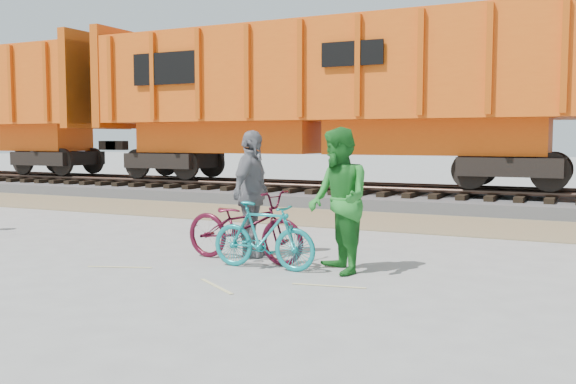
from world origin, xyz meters
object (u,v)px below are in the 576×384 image
Objects in this scene: bicycle_teal at (263,236)px; person_man at (339,201)px; hopper_car_center at (324,94)px; person_woman at (251,194)px; bicycle_maroon at (244,226)px.

person_man reaches higher than bicycle_teal.
person_man is at bearing -79.61° from bicycle_teal.
bicycle_teal is at bearing -72.27° from hopper_car_center.
person_man reaches higher than person_woman.
bicycle_teal is 0.80× the size of person_woman.
hopper_car_center is at bearing 19.97° from bicycle_maroon.
bicycle_maroon is (2.38, -8.67, -2.49)m from hopper_car_center.
bicycle_maroon is (-0.51, 0.37, 0.06)m from bicycle_teal.
bicycle_maroon is at bearing -74.64° from hopper_car_center.
hopper_car_center is 7.34× the size of person_man.
hopper_car_center reaches higher than bicycle_maroon.
hopper_car_center is 9.88m from person_man.
hopper_car_center reaches higher than person_woman.
bicycle_maroon reaches higher than bicycle_teal.
person_man is at bearing -66.25° from hopper_car_center.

